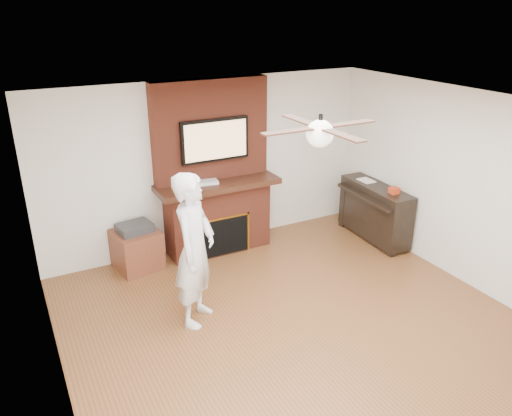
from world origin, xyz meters
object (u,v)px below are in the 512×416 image
side_table (137,248)px  piano (374,211)px  person (195,250)px  fireplace (215,185)px

side_table → piano: size_ratio=0.49×
person → side_table: (-0.29, 1.54, -0.60)m
fireplace → side_table: 1.42m
person → piano: size_ratio=1.33×
fireplace → side_table: size_ratio=3.76×
side_table → piano: piano is taller
side_table → piano: 3.62m
fireplace → side_table: fireplace is taller
piano → person: bearing=-164.5°
side_table → piano: (3.52, -0.80, 0.16)m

